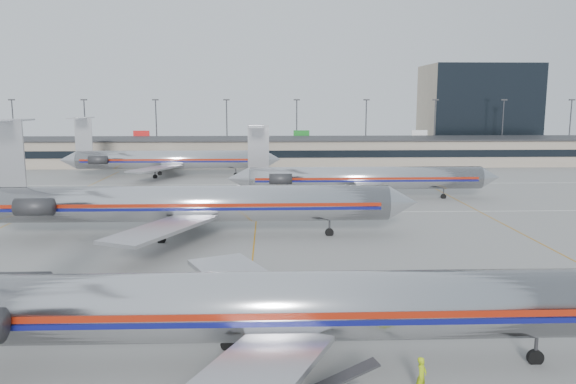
{
  "coord_description": "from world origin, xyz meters",
  "views": [
    {
      "loc": [
        1.5,
        -33.49,
        14.7
      ],
      "look_at": [
        3.77,
        29.48,
        4.5
      ],
      "focal_mm": 35.0,
      "sensor_mm": 36.0,
      "label": 1
    }
  ],
  "objects": [
    {
      "name": "ground",
      "position": [
        0.0,
        0.0,
        0.0
      ],
      "size": [
        260.0,
        260.0,
        0.0
      ],
      "primitive_type": "plane",
      "color": "gray",
      "rests_on": "ground"
    },
    {
      "name": "apron_markings",
      "position": [
        0.0,
        10.0,
        0.01
      ],
      "size": [
        160.0,
        0.15,
        0.02
      ],
      "primitive_type": "cube",
      "color": "silver",
      "rests_on": "ground"
    },
    {
      "name": "terminal",
      "position": [
        0.0,
        97.97,
        3.16
      ],
      "size": [
        162.0,
        17.0,
        6.25
      ],
      "color": "gray",
      "rests_on": "ground"
    },
    {
      "name": "light_mast_row",
      "position": [
        0.0,
        112.0,
        8.58
      ],
      "size": [
        163.6,
        0.4,
        15.28
      ],
      "color": "#38383D",
      "rests_on": "ground"
    },
    {
      "name": "distant_building",
      "position": [
        62.0,
        128.0,
        12.5
      ],
      "size": [
        30.0,
        20.0,
        25.0
      ],
      "primitive_type": "cube",
      "color": "tan",
      "rests_on": "ground"
    },
    {
      "name": "jet_foreground",
      "position": [
        1.14,
        -4.17,
        3.66
      ],
      "size": [
        48.23,
        28.4,
        12.62
      ],
      "color": "silver",
      "rests_on": "ground"
    },
    {
      "name": "jet_second_row",
      "position": [
        -7.6,
        26.8,
        3.76
      ],
      "size": [
        49.54,
        29.17,
        12.97
      ],
      "color": "silver",
      "rests_on": "ground"
    },
    {
      "name": "jet_third_row",
      "position": [
        15.4,
        50.11,
        3.29
      ],
      "size": [
        41.46,
        25.5,
        11.34
      ],
      "color": "silver",
      "rests_on": "ground"
    },
    {
      "name": "jet_back_row",
      "position": [
        -18.34,
        77.07,
        3.43
      ],
      "size": [
        43.21,
        26.58,
        11.82
      ],
      "color": "silver",
      "rests_on": "ground"
    },
    {
      "name": "ramp_worker_near",
      "position": [
        9.21,
        -7.26,
        0.99
      ],
      "size": [
        0.81,
        0.86,
        1.97
      ],
      "primitive_type": "imported",
      "rotation": [
        0.0,
        0.0,
        0.92
      ],
      "color": "#A8C912",
      "rests_on": "ground"
    }
  ]
}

